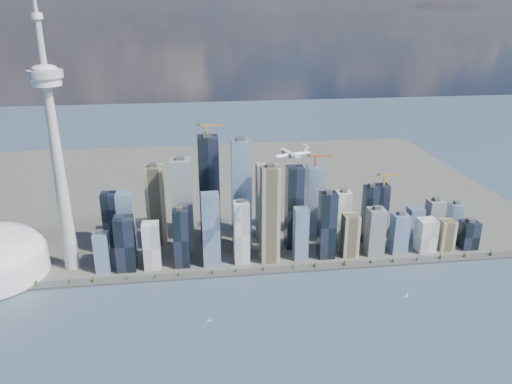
{
  "coord_description": "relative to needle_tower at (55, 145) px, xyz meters",
  "views": [
    {
      "loc": [
        -70.55,
        -545.4,
        457.2
      ],
      "look_at": [
        36.33,
        260.0,
        153.64
      ],
      "focal_mm": 35.0,
      "sensor_mm": 36.0,
      "label": 1
    }
  ],
  "objects": [
    {
      "name": "ground",
      "position": [
        300.0,
        -310.0,
        -235.84
      ],
      "size": [
        4000.0,
        4000.0,
        0.0
      ],
      "primitive_type": "plane",
      "color": "#2C3A4E",
      "rests_on": "ground"
    },
    {
      "name": "seawall",
      "position": [
        300.0,
        -60.0,
        -233.84
      ],
      "size": [
        1100.0,
        22.0,
        4.0
      ],
      "primitive_type": "cube",
      "color": "#383838",
      "rests_on": "ground"
    },
    {
      "name": "land",
      "position": [
        300.0,
        390.0,
        -234.34
      ],
      "size": [
        1400.0,
        900.0,
        3.0
      ],
      "primitive_type": "cube",
      "color": "#4C4C47",
      "rests_on": "ground"
    },
    {
      "name": "shoreline_trees",
      "position": [
        300.0,
        -60.0,
        -227.06
      ],
      "size": [
        960.53,
        7.2,
        8.8
      ],
      "color": "#3F2D1E",
      "rests_on": "seawall"
    },
    {
      "name": "skyscraper_cluster",
      "position": [
        359.62,
        26.82,
        -160.11
      ],
      "size": [
        736.0,
        142.0,
        244.95
      ],
      "color": "black",
      "rests_on": "land"
    },
    {
      "name": "needle_tower",
      "position": [
        0.0,
        0.0,
        0.0
      ],
      "size": [
        56.0,
        56.0,
        550.5
      ],
      "color": "#AFAFAA",
      "rests_on": "land"
    },
    {
      "name": "airplane",
      "position": [
        384.96,
        -115.02,
        2.87
      ],
      "size": [
        65.34,
        58.33,
        16.22
      ],
      "rotation": [
        0.0,
        0.0,
        0.29
      ],
      "color": "white",
      "rests_on": "ground"
    },
    {
      "name": "sailboat_west",
      "position": [
        243.88,
        -199.65,
        -232.67
      ],
      "size": [
        7.14,
        3.15,
        9.87
      ],
      "rotation": [
        0.0,
        0.0,
        -0.21
      ],
      "color": "white",
      "rests_on": "ground"
    },
    {
      "name": "sailboat_east",
      "position": [
        574.9,
        -173.65,
        -232.75
      ],
      "size": [
        6.96,
        2.39,
        9.62
      ],
      "rotation": [
        0.0,
        0.0,
        0.09
      ],
      "color": "white",
      "rests_on": "ground"
    }
  ]
}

